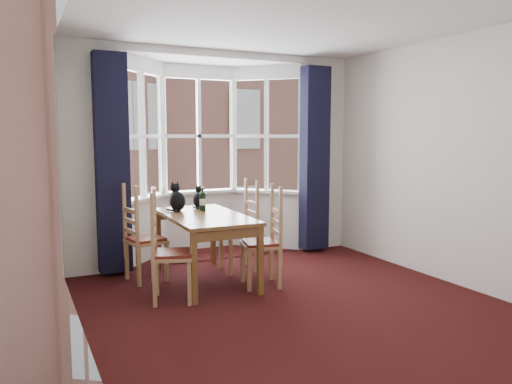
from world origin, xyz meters
TOP-DOWN VIEW (x-y plane):
  - floor at (0.00, 0.00)m, footprint 4.50×4.50m
  - ceiling at (0.00, 0.00)m, footprint 4.50×4.50m
  - wall_left at (-2.00, 0.00)m, footprint 0.00×4.50m
  - wall_right at (2.00, 0.00)m, footprint 0.00×4.50m
  - wall_back_pier_left at (-1.65, 2.25)m, footprint 0.70×0.12m
  - wall_back_pier_right at (1.65, 2.25)m, footprint 0.70×0.12m
  - bay_window at (0.00, 2.75)m, footprint 2.76×0.94m
  - curtain_left at (-1.42, 2.07)m, footprint 0.38×0.22m
  - curtain_right at (1.42, 2.07)m, footprint 0.38×0.22m
  - dining_table at (-0.53, 1.35)m, footprint 0.86×1.57m
  - chair_left_near at (-1.15, 0.88)m, footprint 0.51×0.52m
  - chair_left_far at (-1.23, 1.65)m, footprint 0.47×0.48m
  - chair_right_near at (0.06, 0.89)m, footprint 0.48×0.50m
  - chair_right_far at (0.10, 1.60)m, footprint 0.42×0.44m
  - cat_left at (-0.72, 1.79)m, footprint 0.19×0.27m
  - cat_right at (-0.40, 1.89)m, footprint 0.21×0.25m
  - wine_bottle at (-0.45, 1.63)m, footprint 0.07×0.07m
  - candle_tall at (-0.80, 2.60)m, footprint 0.06×0.06m
  - candle_short at (-0.65, 2.63)m, footprint 0.06×0.06m
  - street at (0.00, 32.25)m, footprint 80.00×80.00m
  - tenement_building at (0.00, 14.01)m, footprint 18.40×7.80m

SIDE VIEW (x-z plane):
  - street at x=0.00m, z-range -6.00..-6.00m
  - floor at x=0.00m, z-range 0.00..0.00m
  - chair_left_near at x=-1.15m, z-range 0.01..0.93m
  - chair_left_far at x=-1.23m, z-range 0.01..0.93m
  - chair_right_near at x=0.06m, z-range 0.01..0.93m
  - chair_right_far at x=0.10m, z-range 0.01..0.93m
  - dining_table at x=-0.53m, z-range 0.30..1.09m
  - cat_right at x=-0.40m, z-range 0.75..1.04m
  - wine_bottle at x=-0.45m, z-range 0.76..1.06m
  - cat_left at x=-0.72m, z-range 0.74..1.10m
  - candle_short at x=-0.65m, z-range 0.87..0.97m
  - candle_tall at x=-0.80m, z-range 0.87..1.00m
  - curtain_left at x=-1.42m, z-range 0.05..2.65m
  - curtain_right at x=1.42m, z-range 0.05..2.65m
  - wall_left at x=-2.00m, z-range -0.85..3.65m
  - wall_right at x=2.00m, z-range -0.85..3.65m
  - wall_back_pier_left at x=-1.65m, z-range 0.00..2.80m
  - wall_back_pier_right at x=1.65m, z-range 0.00..2.80m
  - bay_window at x=0.00m, z-range 0.00..2.80m
  - tenement_building at x=0.00m, z-range -6.00..9.20m
  - ceiling at x=0.00m, z-range 2.80..2.80m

